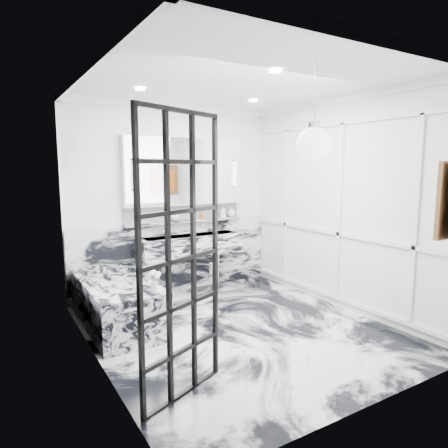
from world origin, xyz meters
TOP-DOWN VIEW (x-y plane):
  - floor at (0.00, 0.00)m, footprint 3.60×3.60m
  - ceiling at (0.00, 0.00)m, footprint 3.60×3.60m
  - wall_back at (0.00, 1.80)m, footprint 3.60×0.00m
  - wall_front at (0.00, -1.80)m, footprint 3.60×0.00m
  - wall_left at (-1.60, 0.00)m, footprint 0.00×3.60m
  - wall_right at (1.60, 0.00)m, footprint 0.00×3.60m
  - marble_clad_back at (0.00, 1.78)m, footprint 3.18×0.05m
  - marble_clad_left at (-1.59, 0.00)m, footprint 0.02×3.56m
  - panel_molding at (1.58, 0.00)m, footprint 0.03×3.40m
  - soap_bottle_a at (0.80, 1.71)m, footprint 0.09×0.09m
  - soap_bottle_b at (0.80, 1.71)m, footprint 0.11×0.11m
  - soap_bottle_c at (0.96, 1.71)m, footprint 0.16×0.16m
  - face_pot at (-0.03, 1.71)m, footprint 0.16×0.16m
  - amber_bottle at (0.42, 1.71)m, footprint 0.04×0.04m
  - flower_vase at (-0.96, 0.20)m, footprint 0.08×0.08m
  - crittall_door at (-1.13, -0.88)m, footprint 0.83×0.37m
  - pendant_light at (-0.20, -1.36)m, footprint 0.27×0.27m
  - trough_sink at (0.15, 1.55)m, footprint 1.60×0.45m
  - ledge at (0.15, 1.72)m, footprint 1.90×0.14m
  - subway_tile at (0.15, 1.78)m, footprint 1.90×0.03m
  - mirror_cabinet at (0.15, 1.73)m, footprint 1.90×0.16m
  - sconce_left at (-0.67, 1.63)m, footprint 0.07×0.07m
  - sconce_right at (0.97, 1.63)m, footprint 0.07×0.07m
  - bathtub at (-1.18, 0.90)m, footprint 0.75×1.65m

SIDE VIEW (x-z plane):
  - floor at x=0.00m, z-range 0.00..0.00m
  - bathtub at x=-1.18m, z-range 0.00..0.55m
  - marble_clad_back at x=0.00m, z-range 0.00..1.05m
  - flower_vase at x=-0.96m, z-range 0.55..0.67m
  - trough_sink at x=0.15m, z-range 0.58..0.88m
  - ledge at x=0.15m, z-range 1.05..1.09m
  - amber_bottle at x=0.42m, z-range 1.09..1.19m
  - crittall_door at x=-1.13m, z-range 0.00..2.31m
  - face_pot at x=-0.03m, z-range 1.09..1.24m
  - soap_bottle_c at x=0.96m, z-range 1.09..1.25m
  - soap_bottle_b at x=0.80m, z-range 1.09..1.27m
  - soap_bottle_a at x=0.80m, z-range 1.09..1.28m
  - subway_tile at x=0.15m, z-range 1.09..1.32m
  - panel_molding at x=1.58m, z-range 0.15..2.45m
  - marble_clad_left at x=-1.59m, z-range 0.00..2.68m
  - wall_back at x=0.00m, z-range -0.40..3.20m
  - wall_front at x=0.00m, z-range -0.40..3.20m
  - wall_left at x=-1.60m, z-range -0.40..3.20m
  - wall_right at x=1.60m, z-range -0.40..3.20m
  - sconce_left at x=-0.67m, z-range 1.58..1.98m
  - sconce_right at x=0.97m, z-range 1.58..1.98m
  - mirror_cabinet at x=0.15m, z-range 1.32..2.32m
  - pendant_light at x=-0.20m, z-range 1.93..2.19m
  - ceiling at x=0.00m, z-range 2.80..2.80m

